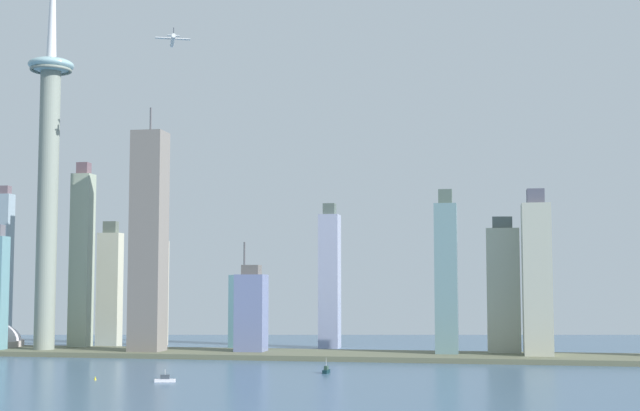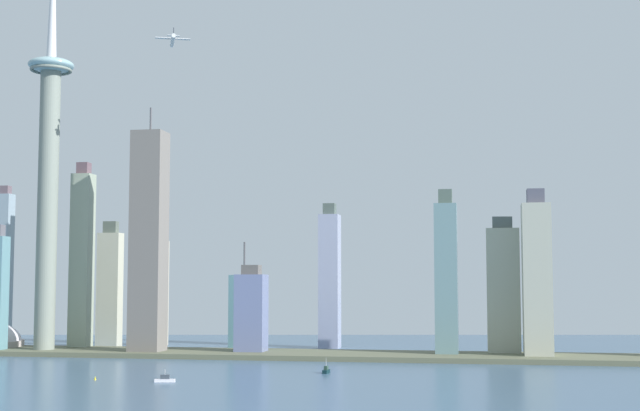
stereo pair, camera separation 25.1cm
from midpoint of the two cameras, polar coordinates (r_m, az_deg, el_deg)
The scene contains 17 objects.
waterfront_pier at distance 716.49m, azimuth -2.48°, elevation -9.39°, with size 781.43×72.52×3.82m, color #63654D.
observation_tower at distance 779.78m, azimuth -16.77°, elevation 2.94°, with size 37.59×37.59×369.11m.
skyscraper_1 at distance 703.40m, azimuth 7.99°, elevation -4.56°, with size 17.38×15.40×130.19m.
skyscraper_2 at distance 722.14m, azimuth 11.53°, elevation -5.28°, with size 25.54×15.43×109.75m.
skyscraper_3 at distance 859.08m, azimuth -19.38°, elevation -3.80°, with size 13.02×12.25×145.25m.
skyscraper_4 at distance 798.40m, azimuth -14.82°, elevation -3.34°, with size 16.84×15.00×161.26m.
skyscraper_5 at distance 722.77m, azimuth -4.36°, elevation -6.82°, with size 23.14×21.07×72.06m.
skyscraper_6 at distance 852.99m, azimuth -10.24°, elevation -5.36°, with size 14.47×22.11×105.00m.
skyscraper_7 at distance 700.34m, azimuth 13.58°, elevation -4.53°, with size 21.29×26.08×128.76m.
skyscraper_8 at distance 736.07m, azimuth -10.77°, elevation -2.32°, with size 25.30×23.66×199.87m.
skyscraper_10 at distance 841.50m, azimuth -13.15°, elevation -5.08°, with size 20.66×12.96×113.58m.
skyscraper_11 at distance 807.82m, azimuth 0.63°, elevation -4.66°, with size 17.59×19.88×128.86m.
skyscraper_12 at distance 767.89m, azimuth -4.82°, elevation -6.80°, with size 22.32×19.11×92.44m.
boat_0 at distance 546.20m, azimuth -9.77°, elevation -10.78°, with size 12.24×5.19×7.33m.
boat_1 at distance 588.71m, azimuth 0.40°, elevation -10.40°, with size 3.90×8.65×9.92m.
channel_buoy_0 at distance 565.19m, azimuth -14.02°, elevation -10.55°, with size 1.44×1.44×2.17m, color yellow.
airplane at distance 725.42m, azimuth -9.29°, elevation 10.27°, with size 26.46×29.95×8.28m.
Camera 2 is at (158.65, -247.91, 58.60)m, focal length 50.60 mm.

